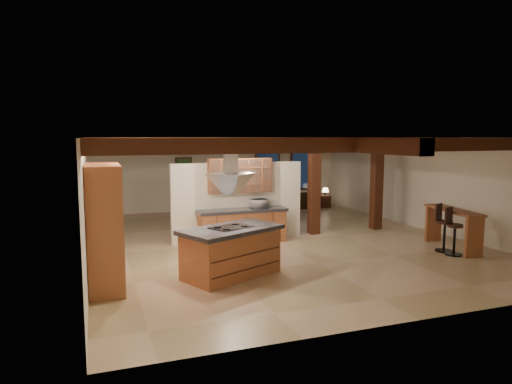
# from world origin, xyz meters

# --- Properties ---
(ground) EXTENTS (12.00, 12.00, 0.00)m
(ground) POSITION_xyz_m (0.00, 0.00, 0.00)
(ground) COLOR tan
(ground) RESTS_ON ground
(room_walls) EXTENTS (12.00, 12.00, 12.00)m
(room_walls) POSITION_xyz_m (0.00, 0.00, 1.78)
(room_walls) COLOR white
(room_walls) RESTS_ON ground
(ceiling_beams) EXTENTS (10.00, 12.00, 0.28)m
(ceiling_beams) POSITION_xyz_m (0.00, 0.00, 2.76)
(ceiling_beams) COLOR #38200E
(ceiling_beams) RESTS_ON room_walls
(timber_posts) EXTENTS (2.50, 0.30, 2.90)m
(timber_posts) POSITION_xyz_m (2.50, 0.50, 1.76)
(timber_posts) COLOR #38200E
(timber_posts) RESTS_ON ground
(partition_wall) EXTENTS (3.80, 0.18, 2.20)m
(partition_wall) POSITION_xyz_m (-1.00, 0.50, 1.10)
(partition_wall) COLOR white
(partition_wall) RESTS_ON ground
(pantry_cabinet) EXTENTS (0.67, 1.60, 2.40)m
(pantry_cabinet) POSITION_xyz_m (-4.67, -2.60, 1.20)
(pantry_cabinet) COLOR #975730
(pantry_cabinet) RESTS_ON ground
(back_counter) EXTENTS (2.50, 0.66, 0.94)m
(back_counter) POSITION_xyz_m (-1.00, 0.11, 0.48)
(back_counter) COLOR #975730
(back_counter) RESTS_ON ground
(upper_display_cabinet) EXTENTS (1.80, 0.36, 0.95)m
(upper_display_cabinet) POSITION_xyz_m (-1.00, 0.31, 1.85)
(upper_display_cabinet) COLOR #975730
(upper_display_cabinet) RESTS_ON partition_wall
(range_hood) EXTENTS (1.10, 1.10, 1.40)m
(range_hood) POSITION_xyz_m (-2.16, -2.72, 1.78)
(range_hood) COLOR silver
(range_hood) RESTS_ON room_walls
(back_windows) EXTENTS (2.70, 0.07, 1.70)m
(back_windows) POSITION_xyz_m (2.80, 5.93, 1.50)
(back_windows) COLOR #38200E
(back_windows) RESTS_ON room_walls
(framed_art) EXTENTS (0.65, 0.05, 0.85)m
(framed_art) POSITION_xyz_m (-1.50, 5.94, 1.70)
(framed_art) COLOR #38200E
(framed_art) RESTS_ON room_walls
(recessed_cans) EXTENTS (3.16, 2.46, 0.03)m
(recessed_cans) POSITION_xyz_m (-2.53, -1.93, 2.87)
(recessed_cans) COLOR silver
(recessed_cans) RESTS_ON room_walls
(kitchen_island) EXTENTS (2.39, 1.91, 1.05)m
(kitchen_island) POSITION_xyz_m (-2.16, -2.72, 0.53)
(kitchen_island) COLOR #975730
(kitchen_island) RESTS_ON ground
(dining_table) EXTENTS (1.83, 1.28, 0.59)m
(dining_table) POSITION_xyz_m (0.60, 3.35, 0.29)
(dining_table) COLOR #37180D
(dining_table) RESTS_ON ground
(sofa) EXTENTS (2.42, 1.22, 0.68)m
(sofa) POSITION_xyz_m (2.81, 5.35, 0.34)
(sofa) COLOR black
(sofa) RESTS_ON ground
(microwave) EXTENTS (0.50, 0.38, 0.25)m
(microwave) POSITION_xyz_m (-0.50, 0.11, 1.06)
(microwave) COLOR #B5B5BA
(microwave) RESTS_ON back_counter
(bar_counter) EXTENTS (0.84, 2.06, 1.05)m
(bar_counter) POSITION_xyz_m (3.96, -2.42, 0.71)
(bar_counter) COLOR #975730
(bar_counter) RESTS_ON ground
(side_table) EXTENTS (0.49, 0.49, 0.50)m
(side_table) POSITION_xyz_m (4.21, 4.98, 0.25)
(side_table) COLOR #38200E
(side_table) RESTS_ON ground
(table_lamp) EXTENTS (0.27, 0.27, 0.32)m
(table_lamp) POSITION_xyz_m (4.21, 4.98, 0.72)
(table_lamp) COLOR black
(table_lamp) RESTS_ON side_table
(bar_stool_a) EXTENTS (0.46, 0.47, 1.21)m
(bar_stool_a) POSITION_xyz_m (3.54, -2.54, 0.61)
(bar_stool_a) COLOR black
(bar_stool_a) RESTS_ON ground
(bar_stool_b) EXTENTS (0.44, 0.45, 1.18)m
(bar_stool_b) POSITION_xyz_m (3.50, -2.92, 0.60)
(bar_stool_b) COLOR black
(bar_stool_b) RESTS_ON ground
(dining_chairs) EXTENTS (2.11, 2.11, 1.30)m
(dining_chairs) POSITION_xyz_m (0.60, 3.35, 0.66)
(dining_chairs) COLOR #38200E
(dining_chairs) RESTS_ON ground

